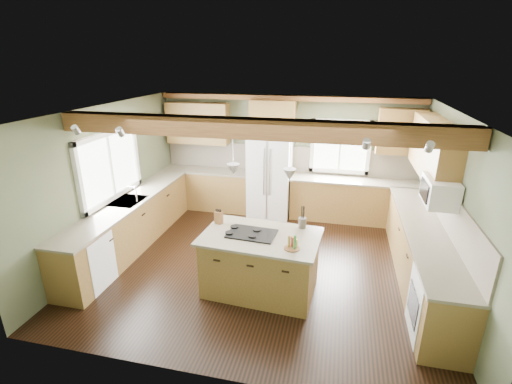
# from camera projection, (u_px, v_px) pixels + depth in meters

# --- Properties ---
(floor) EXTENTS (5.60, 5.60, 0.00)m
(floor) POSITION_uv_depth(u_px,v_px,m) (263.00, 263.00, 6.40)
(floor) COLOR black
(floor) RESTS_ON ground
(ceiling) EXTENTS (5.60, 5.60, 0.00)m
(ceiling) POSITION_uv_depth(u_px,v_px,m) (264.00, 111.00, 5.50)
(ceiling) COLOR silver
(ceiling) RESTS_ON wall_back
(wall_back) EXTENTS (5.60, 0.00, 5.60)m
(wall_back) POSITION_uv_depth(u_px,v_px,m) (287.00, 155.00, 8.24)
(wall_back) COLOR #495139
(wall_back) RESTS_ON ground
(wall_left) EXTENTS (0.00, 5.00, 5.00)m
(wall_left) POSITION_uv_depth(u_px,v_px,m) (109.00, 180.00, 6.54)
(wall_left) COLOR #495139
(wall_left) RESTS_ON ground
(wall_right) EXTENTS (0.00, 5.00, 5.00)m
(wall_right) POSITION_uv_depth(u_px,v_px,m) (452.00, 207.00, 5.36)
(wall_right) COLOR #495139
(wall_right) RESTS_ON ground
(ceiling_beam) EXTENTS (5.55, 0.26, 0.26)m
(ceiling_beam) POSITION_uv_depth(u_px,v_px,m) (252.00, 128.00, 4.85)
(ceiling_beam) COLOR #4C2D15
(ceiling_beam) RESTS_ON ceiling
(soffit_trim) EXTENTS (5.55, 0.20, 0.10)m
(soffit_trim) POSITION_uv_depth(u_px,v_px,m) (288.00, 98.00, 7.72)
(soffit_trim) COLOR #4C2D15
(soffit_trim) RESTS_ON ceiling
(backsplash_back) EXTENTS (5.58, 0.03, 0.58)m
(backsplash_back) POSITION_uv_depth(u_px,v_px,m) (286.00, 159.00, 8.26)
(backsplash_back) COLOR brown
(backsplash_back) RESTS_ON wall_back
(backsplash_right) EXTENTS (0.03, 3.70, 0.58)m
(backsplash_right) POSITION_uv_depth(u_px,v_px,m) (449.00, 212.00, 5.44)
(backsplash_right) COLOR brown
(backsplash_right) RESTS_ON wall_right
(base_cab_back_left) EXTENTS (2.02, 0.60, 0.88)m
(base_cab_back_left) POSITION_uv_depth(u_px,v_px,m) (208.00, 189.00, 8.64)
(base_cab_back_left) COLOR brown
(base_cab_back_left) RESTS_ON floor
(counter_back_left) EXTENTS (2.06, 0.64, 0.04)m
(counter_back_left) POSITION_uv_depth(u_px,v_px,m) (207.00, 170.00, 8.48)
(counter_back_left) COLOR brown
(counter_back_left) RESTS_ON base_cab_back_left
(base_cab_back_right) EXTENTS (2.62, 0.60, 0.88)m
(base_cab_back_right) POSITION_uv_depth(u_px,v_px,m) (352.00, 201.00, 7.95)
(base_cab_back_right) COLOR brown
(base_cab_back_right) RESTS_ON floor
(counter_back_right) EXTENTS (2.66, 0.64, 0.04)m
(counter_back_right) POSITION_uv_depth(u_px,v_px,m) (354.00, 181.00, 7.79)
(counter_back_right) COLOR brown
(counter_back_right) RESTS_ON base_cab_back_right
(base_cab_left) EXTENTS (0.60, 3.70, 0.88)m
(base_cab_left) POSITION_uv_depth(u_px,v_px,m) (131.00, 225.00, 6.82)
(base_cab_left) COLOR brown
(base_cab_left) RESTS_ON floor
(counter_left) EXTENTS (0.64, 3.74, 0.04)m
(counter_left) POSITION_uv_depth(u_px,v_px,m) (128.00, 202.00, 6.66)
(counter_left) COLOR brown
(counter_left) RESTS_ON base_cab_left
(base_cab_right) EXTENTS (0.60, 3.70, 0.88)m
(base_cab_right) POSITION_uv_depth(u_px,v_px,m) (421.00, 256.00, 5.77)
(base_cab_right) COLOR brown
(base_cab_right) RESTS_ON floor
(counter_right) EXTENTS (0.64, 3.74, 0.04)m
(counter_right) POSITION_uv_depth(u_px,v_px,m) (425.00, 229.00, 5.61)
(counter_right) COLOR brown
(counter_right) RESTS_ON base_cab_right
(upper_cab_back_left) EXTENTS (1.40, 0.35, 0.90)m
(upper_cab_back_left) POSITION_uv_depth(u_px,v_px,m) (198.00, 123.00, 8.27)
(upper_cab_back_left) COLOR brown
(upper_cab_back_left) RESTS_ON wall_back
(upper_cab_over_fridge) EXTENTS (0.96, 0.35, 0.70)m
(upper_cab_over_fridge) POSITION_uv_depth(u_px,v_px,m) (272.00, 117.00, 7.85)
(upper_cab_over_fridge) COLOR brown
(upper_cab_over_fridge) RESTS_ON wall_back
(upper_cab_right) EXTENTS (0.35, 2.20, 0.90)m
(upper_cab_right) POSITION_uv_depth(u_px,v_px,m) (434.00, 149.00, 6.00)
(upper_cab_right) COLOR brown
(upper_cab_right) RESTS_ON wall_right
(upper_cab_back_corner) EXTENTS (0.90, 0.35, 0.90)m
(upper_cab_back_corner) POSITION_uv_depth(u_px,v_px,m) (401.00, 131.00, 7.37)
(upper_cab_back_corner) COLOR brown
(upper_cab_back_corner) RESTS_ON wall_back
(window_left) EXTENTS (0.04, 1.60, 1.05)m
(window_left) POSITION_uv_depth(u_px,v_px,m) (109.00, 166.00, 6.50)
(window_left) COLOR white
(window_left) RESTS_ON wall_left
(window_back) EXTENTS (1.10, 0.04, 1.00)m
(window_back) POSITION_uv_depth(u_px,v_px,m) (340.00, 146.00, 7.89)
(window_back) COLOR white
(window_back) RESTS_ON wall_back
(sink) EXTENTS (0.50, 0.65, 0.03)m
(sink) POSITION_uv_depth(u_px,v_px,m) (128.00, 201.00, 6.66)
(sink) COLOR #262628
(sink) RESTS_ON counter_left
(faucet) EXTENTS (0.02, 0.02, 0.28)m
(faucet) POSITION_uv_depth(u_px,v_px,m) (136.00, 195.00, 6.57)
(faucet) COLOR #B2B2B7
(faucet) RESTS_ON sink
(dishwasher) EXTENTS (0.60, 0.60, 0.84)m
(dishwasher) POSITION_uv_depth(u_px,v_px,m) (86.00, 261.00, 5.63)
(dishwasher) COLOR white
(dishwasher) RESTS_ON floor
(oven) EXTENTS (0.60, 0.72, 0.84)m
(oven) POSITION_uv_depth(u_px,v_px,m) (439.00, 308.00, 4.59)
(oven) COLOR white
(oven) RESTS_ON floor
(microwave) EXTENTS (0.40, 0.70, 0.38)m
(microwave) POSITION_uv_depth(u_px,v_px,m) (440.00, 191.00, 5.28)
(microwave) COLOR white
(microwave) RESTS_ON wall_right
(pendant_left) EXTENTS (0.18, 0.18, 0.16)m
(pendant_left) POSITION_uv_depth(u_px,v_px,m) (233.00, 170.00, 5.14)
(pendant_left) COLOR #B2B2B7
(pendant_left) RESTS_ON ceiling
(pendant_right) EXTENTS (0.18, 0.18, 0.16)m
(pendant_right) POSITION_uv_depth(u_px,v_px,m) (290.00, 175.00, 4.92)
(pendant_right) COLOR #B2B2B7
(pendant_right) RESTS_ON ceiling
(refrigerator) EXTENTS (0.90, 0.74, 1.80)m
(refrigerator) POSITION_uv_depth(u_px,v_px,m) (270.00, 176.00, 8.09)
(refrigerator) COLOR silver
(refrigerator) RESTS_ON floor
(island) EXTENTS (1.66, 1.09, 0.88)m
(island) POSITION_uv_depth(u_px,v_px,m) (260.00, 264.00, 5.53)
(island) COLOR brown
(island) RESTS_ON floor
(island_top) EXTENTS (1.77, 1.20, 0.04)m
(island_top) POSITION_uv_depth(u_px,v_px,m) (261.00, 237.00, 5.37)
(island_top) COLOR brown
(island_top) RESTS_ON island
(cooktop) EXTENTS (0.72, 0.51, 0.02)m
(cooktop) POSITION_uv_depth(u_px,v_px,m) (252.00, 234.00, 5.40)
(cooktop) COLOR black
(cooktop) RESTS_ON island_top
(knife_block) EXTENTS (0.14, 0.12, 0.19)m
(knife_block) POSITION_uv_depth(u_px,v_px,m) (219.00, 218.00, 5.72)
(knife_block) COLOR brown
(knife_block) RESTS_ON island_top
(utensil_crock) EXTENTS (0.13, 0.13, 0.16)m
(utensil_crock) POSITION_uv_depth(u_px,v_px,m) (302.00, 223.00, 5.59)
(utensil_crock) COLOR #3C3330
(utensil_crock) RESTS_ON island_top
(bottle_tray) EXTENTS (0.28, 0.28, 0.20)m
(bottle_tray) POSITION_uv_depth(u_px,v_px,m) (292.00, 242.00, 4.96)
(bottle_tray) COLOR brown
(bottle_tray) RESTS_ON island_top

